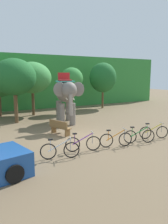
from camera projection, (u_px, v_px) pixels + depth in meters
ground_plane at (82, 137)px, 12.81m from camera, size 80.00×80.00×0.00m
foliage_hedge at (17, 82)px, 25.13m from camera, size 36.00×6.00×5.78m
tree_left at (14, 77)px, 16.26m from camera, size 3.17×3.17×4.81m
tree_far_left at (32, 78)px, 19.55m from camera, size 3.38×3.38×4.76m
tree_center_right at (72, 79)px, 21.04m from camera, size 2.12×2.12×4.32m
tree_center at (103, 78)px, 23.93m from camera, size 2.91×2.91×4.94m
elephant at (66, 94)px, 16.17m from camera, size 2.65×4.24×3.78m
bike_white at (60, 150)px, 9.49m from camera, size 1.63×0.70×0.92m
bike_purple at (83, 143)px, 10.44m from camera, size 1.63×0.70×0.92m
bike_orange at (116, 139)px, 11.08m from camera, size 1.64×0.68×0.92m
bike_green at (139, 136)px, 11.71m from camera, size 1.60×0.77×0.92m
bike_yellow at (154, 132)px, 12.55m from camera, size 1.59×0.78×0.92m
wooden_bench at (60, 127)px, 13.32m from camera, size 0.89×1.55×0.89m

